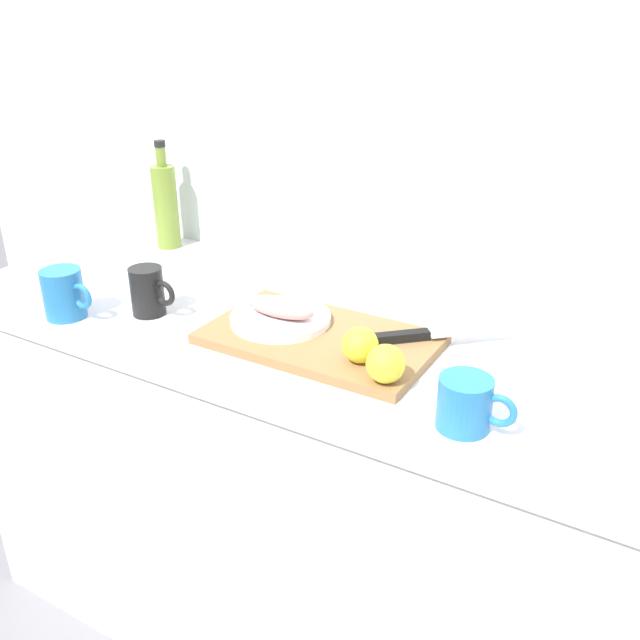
{
  "coord_description": "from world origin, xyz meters",
  "views": [
    {
      "loc": [
        0.49,
        -1.09,
        1.51
      ],
      "look_at": [
        -0.11,
        -0.07,
        0.95
      ],
      "focal_mm": 38.07,
      "sensor_mm": 36.0,
      "label": 1
    }
  ],
  "objects_px": {
    "white_plate": "(281,319)",
    "coffee_mug_0": "(148,291)",
    "coffee_mug_2": "(64,294)",
    "coffee_mug_1": "(466,404)",
    "fish_fillet": "(280,307)",
    "olive_oil_bottle": "(166,205)",
    "chef_knife": "(428,334)",
    "lemon_0": "(360,345)",
    "cutting_board": "(320,338)"
  },
  "relations": [
    {
      "from": "cutting_board",
      "to": "coffee_mug_0",
      "type": "bearing_deg",
      "value": -170.45
    },
    {
      "from": "white_plate",
      "to": "chef_knife",
      "type": "height_order",
      "value": "chef_knife"
    },
    {
      "from": "cutting_board",
      "to": "white_plate",
      "type": "height_order",
      "value": "white_plate"
    },
    {
      "from": "lemon_0",
      "to": "fish_fillet",
      "type": "bearing_deg",
      "value": 162.76
    },
    {
      "from": "chef_knife",
      "to": "coffee_mug_2",
      "type": "bearing_deg",
      "value": 156.65
    },
    {
      "from": "lemon_0",
      "to": "coffee_mug_1",
      "type": "bearing_deg",
      "value": -18.94
    },
    {
      "from": "cutting_board",
      "to": "olive_oil_bottle",
      "type": "distance_m",
      "value": 0.72
    },
    {
      "from": "chef_knife",
      "to": "white_plate",
      "type": "bearing_deg",
      "value": 153.08
    },
    {
      "from": "white_plate",
      "to": "lemon_0",
      "type": "bearing_deg",
      "value": -17.24
    },
    {
      "from": "white_plate",
      "to": "fish_fillet",
      "type": "distance_m",
      "value": 0.03
    },
    {
      "from": "fish_fillet",
      "to": "olive_oil_bottle",
      "type": "xyz_separation_m",
      "value": [
        -0.55,
        0.29,
        0.06
      ]
    },
    {
      "from": "lemon_0",
      "to": "olive_oil_bottle",
      "type": "bearing_deg",
      "value": 155.28
    },
    {
      "from": "white_plate",
      "to": "coffee_mug_2",
      "type": "bearing_deg",
      "value": -158.25
    },
    {
      "from": "coffee_mug_0",
      "to": "chef_knife",
      "type": "bearing_deg",
      "value": 14.96
    },
    {
      "from": "chef_knife",
      "to": "coffee_mug_1",
      "type": "xyz_separation_m",
      "value": [
        0.15,
        -0.22,
        0.01
      ]
    },
    {
      "from": "coffee_mug_1",
      "to": "coffee_mug_2",
      "type": "bearing_deg",
      "value": -178.17
    },
    {
      "from": "coffee_mug_0",
      "to": "olive_oil_bottle",
      "type": "bearing_deg",
      "value": 126.48
    },
    {
      "from": "white_plate",
      "to": "coffee_mug_0",
      "type": "distance_m",
      "value": 0.3
    },
    {
      "from": "cutting_board",
      "to": "olive_oil_bottle",
      "type": "xyz_separation_m",
      "value": [
        -0.65,
        0.29,
        0.11
      ]
    },
    {
      "from": "cutting_board",
      "to": "fish_fillet",
      "type": "xyz_separation_m",
      "value": [
        -0.1,
        0.01,
        0.04
      ]
    },
    {
      "from": "coffee_mug_2",
      "to": "lemon_0",
      "type": "bearing_deg",
      "value": 9.25
    },
    {
      "from": "fish_fillet",
      "to": "coffee_mug_0",
      "type": "height_order",
      "value": "coffee_mug_0"
    },
    {
      "from": "olive_oil_bottle",
      "to": "coffee_mug_1",
      "type": "xyz_separation_m",
      "value": [
        0.99,
        -0.43,
        -0.07
      ]
    },
    {
      "from": "coffee_mug_1",
      "to": "fish_fillet",
      "type": "bearing_deg",
      "value": 161.88
    },
    {
      "from": "lemon_0",
      "to": "coffee_mug_2",
      "type": "relative_size",
      "value": 0.53
    },
    {
      "from": "lemon_0",
      "to": "coffee_mug_1",
      "type": "height_order",
      "value": "same"
    },
    {
      "from": "fish_fillet",
      "to": "olive_oil_bottle",
      "type": "height_order",
      "value": "olive_oil_bottle"
    },
    {
      "from": "chef_knife",
      "to": "cutting_board",
      "type": "bearing_deg",
      "value": 162.28
    },
    {
      "from": "chef_knife",
      "to": "lemon_0",
      "type": "height_order",
      "value": "lemon_0"
    },
    {
      "from": "white_plate",
      "to": "chef_knife",
      "type": "distance_m",
      "value": 0.3
    },
    {
      "from": "white_plate",
      "to": "fish_fillet",
      "type": "height_order",
      "value": "fish_fillet"
    },
    {
      "from": "coffee_mug_0",
      "to": "coffee_mug_1",
      "type": "xyz_separation_m",
      "value": [
        0.72,
        -0.07,
        -0.01
      ]
    },
    {
      "from": "coffee_mug_0",
      "to": "cutting_board",
      "type": "bearing_deg",
      "value": 9.55
    },
    {
      "from": "white_plate",
      "to": "coffee_mug_1",
      "type": "bearing_deg",
      "value": -18.12
    },
    {
      "from": "chef_knife",
      "to": "coffee_mug_1",
      "type": "relative_size",
      "value": 1.85
    },
    {
      "from": "fish_fillet",
      "to": "olive_oil_bottle",
      "type": "bearing_deg",
      "value": 152.58
    },
    {
      "from": "olive_oil_bottle",
      "to": "white_plate",
      "type": "bearing_deg",
      "value": -27.42
    },
    {
      "from": "lemon_0",
      "to": "olive_oil_bottle",
      "type": "distance_m",
      "value": 0.84
    },
    {
      "from": "coffee_mug_1",
      "to": "olive_oil_bottle",
      "type": "bearing_deg",
      "value": 156.55
    },
    {
      "from": "coffee_mug_2",
      "to": "coffee_mug_0",
      "type": "bearing_deg",
      "value": 35.01
    },
    {
      "from": "coffee_mug_2",
      "to": "coffee_mug_1",
      "type": "bearing_deg",
      "value": 1.83
    },
    {
      "from": "olive_oil_bottle",
      "to": "coffee_mug_0",
      "type": "height_order",
      "value": "olive_oil_bottle"
    },
    {
      "from": "coffee_mug_1",
      "to": "cutting_board",
      "type": "bearing_deg",
      "value": 158.27
    },
    {
      "from": "coffee_mug_1",
      "to": "chef_knife",
      "type": "bearing_deg",
      "value": 124.41
    },
    {
      "from": "white_plate",
      "to": "chef_knife",
      "type": "relative_size",
      "value": 0.88
    },
    {
      "from": "coffee_mug_0",
      "to": "coffee_mug_1",
      "type": "bearing_deg",
      "value": -5.67
    },
    {
      "from": "cutting_board",
      "to": "coffee_mug_0",
      "type": "relative_size",
      "value": 4.0
    },
    {
      "from": "lemon_0",
      "to": "olive_oil_bottle",
      "type": "relative_size",
      "value": 0.23
    },
    {
      "from": "lemon_0",
      "to": "chef_knife",
      "type": "bearing_deg",
      "value": 64.41
    },
    {
      "from": "white_plate",
      "to": "lemon_0",
      "type": "relative_size",
      "value": 3.08
    }
  ]
}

